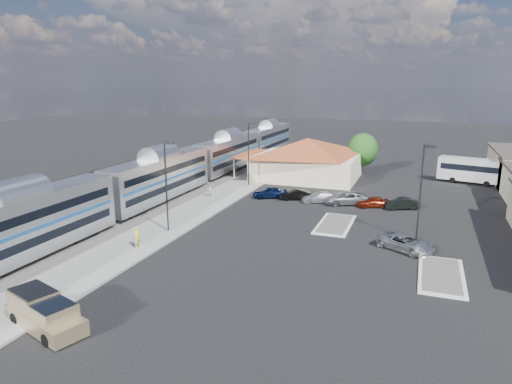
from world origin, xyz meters
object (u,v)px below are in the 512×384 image
(station_depot, at_px, (307,158))
(suv, at_px, (405,243))
(pickup_truck, at_px, (45,313))
(coach_bus, at_px, (481,170))

(station_depot, bearing_deg, suv, -60.02)
(pickup_truck, distance_m, coach_bus, 59.89)
(coach_bus, bearing_deg, pickup_truck, 166.31)
(pickup_truck, height_order, coach_bus, coach_bus)
(coach_bus, bearing_deg, station_depot, 114.91)
(suv, height_order, coach_bus, coach_bus)
(coach_bus, bearing_deg, suv, 179.08)
(station_depot, bearing_deg, pickup_truck, -94.67)
(pickup_truck, xyz_separation_m, suv, (19.63, 21.05, -0.27))
(pickup_truck, relative_size, suv, 1.25)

